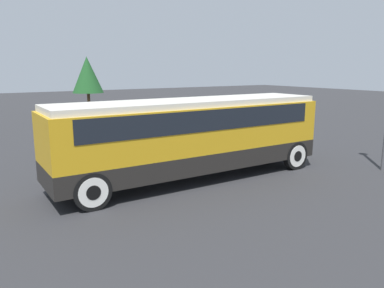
{
  "coord_description": "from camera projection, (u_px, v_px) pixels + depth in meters",
  "views": [
    {
      "loc": [
        -7.56,
        -11.9,
        4.27
      ],
      "look_at": [
        0.0,
        0.0,
        1.4
      ],
      "focal_mm": 35.0,
      "sensor_mm": 36.0,
      "label": 1
    }
  ],
  "objects": [
    {
      "name": "tour_bus",
      "position": [
        194.0,
        131.0,
        14.34
      ],
      "size": [
        10.94,
        2.61,
        3.1
      ],
      "color": "black",
      "rests_on": "ground_plane"
    },
    {
      "name": "parked_car_near",
      "position": [
        209.0,
        130.0,
        22.03
      ],
      "size": [
        4.2,
        1.92,
        1.4
      ],
      "color": "navy",
      "rests_on": "ground_plane"
    },
    {
      "name": "ground_plane",
      "position": [
        192.0,
        179.0,
        14.67
      ],
      "size": [
        120.0,
        120.0,
        0.0
      ],
      "primitive_type": "plane",
      "color": "#2D2D30"
    },
    {
      "name": "tree_center",
      "position": [
        87.0,
        75.0,
        34.67
      ],
      "size": [
        2.85,
        2.85,
        5.3
      ],
      "color": "brown",
      "rests_on": "ground_plane"
    },
    {
      "name": "parked_car_mid",
      "position": [
        118.0,
        137.0,
        19.61
      ],
      "size": [
        4.69,
        1.95,
        1.43
      ],
      "color": "silver",
      "rests_on": "ground_plane"
    }
  ]
}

